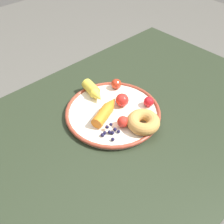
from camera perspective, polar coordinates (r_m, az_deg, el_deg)
ground_plane at (r=1.39m, az=1.57°, el=-23.04°), size 6.00×6.00×0.00m
dining_table at (r=0.86m, az=2.35°, el=-6.40°), size 1.14×0.74×0.71m
plate at (r=0.81m, az=-0.00°, el=-0.15°), size 0.30×0.30×0.02m
carrot_orange at (r=0.79m, az=-1.27°, el=0.36°), size 0.13×0.08×0.04m
carrot_yellow at (r=0.86m, az=-4.05°, el=4.68°), size 0.05×0.11×0.04m
donut at (r=0.76m, az=6.98°, el=-2.18°), size 0.11×0.11×0.04m
blueberry_pile at (r=0.74m, az=-0.42°, el=-4.43°), size 0.05×0.05×0.02m
tomato_near at (r=0.82m, az=2.27°, el=2.68°), size 0.04×0.04×0.04m
tomato_mid at (r=0.89m, az=0.96°, el=6.26°), size 0.04×0.04×0.04m
tomato_far at (r=0.83m, az=8.15°, el=2.28°), size 0.03×0.03×0.03m
tomato_extra at (r=0.75m, az=2.43°, el=-2.17°), size 0.03×0.03×0.03m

